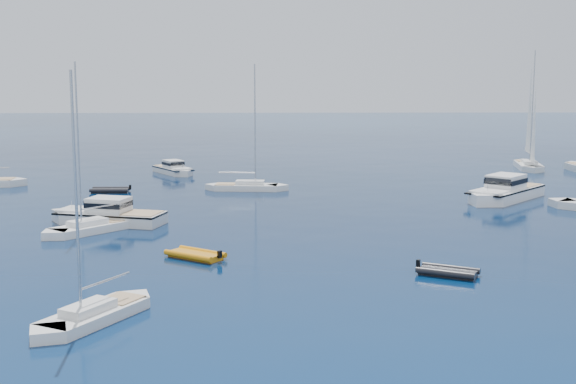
# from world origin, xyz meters

# --- Properties ---
(ground) EXTENTS (400.00, 400.00, 0.00)m
(ground) POSITION_xyz_m (0.00, 0.00, 0.00)
(ground) COLOR navy
(ground) RESTS_ON ground
(motor_cruiser_centre) EXTENTS (10.51, 5.63, 2.64)m
(motor_cruiser_centre) POSITION_xyz_m (-16.53, 25.57, 0.00)
(motor_cruiser_centre) COLOR silver
(motor_cruiser_centre) RESTS_ON ground
(motor_cruiser_distant) EXTENTS (10.33, 10.91, 3.02)m
(motor_cruiser_distant) POSITION_xyz_m (18.05, 36.09, 0.00)
(motor_cruiser_distant) COLOR white
(motor_cruiser_distant) RESTS_ON ground
(motor_cruiser_horizon) EXTENTS (6.20, 7.90, 2.06)m
(motor_cruiser_horizon) POSITION_xyz_m (-15.07, 55.78, 0.00)
(motor_cruiser_horizon) COLOR silver
(motor_cruiser_horizon) RESTS_ON ground
(sailboat_fore) EXTENTS (5.92, 8.32, 12.23)m
(sailboat_fore) POSITION_xyz_m (-12.06, 1.46, 0.00)
(sailboat_fore) COLOR silver
(sailboat_fore) RESTS_ON ground
(sailboat_mid_l) EXTENTS (7.60, 8.08, 12.95)m
(sailboat_mid_l) POSITION_xyz_m (-16.96, 22.34, 0.00)
(sailboat_mid_l) COLOR white
(sailboat_mid_l) RESTS_ON ground
(sailboat_centre) EXTENTS (9.06, 3.09, 13.07)m
(sailboat_centre) POSITION_xyz_m (-6.11, 42.75, 0.00)
(sailboat_centre) COLOR white
(sailboat_centre) RESTS_ON ground
(sailboat_sails_far) EXTENTS (4.34, 10.53, 15.04)m
(sailboat_sails_far) POSITION_xyz_m (28.33, 59.92, 0.00)
(sailboat_sails_far) COLOR silver
(sailboat_sails_far) RESTS_ON ground
(tender_yellow) EXTENTS (4.49, 4.06, 0.95)m
(tender_yellow) POSITION_xyz_m (-8.47, 13.92, 0.00)
(tender_yellow) COLOR orange
(tender_yellow) RESTS_ON ground
(tender_grey_near) EXTENTS (4.11, 3.45, 0.95)m
(tender_grey_near) POSITION_xyz_m (6.63, 9.32, 0.00)
(tender_grey_near) COLOR black
(tender_grey_near) RESTS_ON ground
(tender_grey_far) EXTENTS (3.97, 2.17, 0.95)m
(tender_grey_far) POSITION_xyz_m (-19.59, 41.60, 0.00)
(tender_grey_far) COLOR black
(tender_grey_far) RESTS_ON ground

